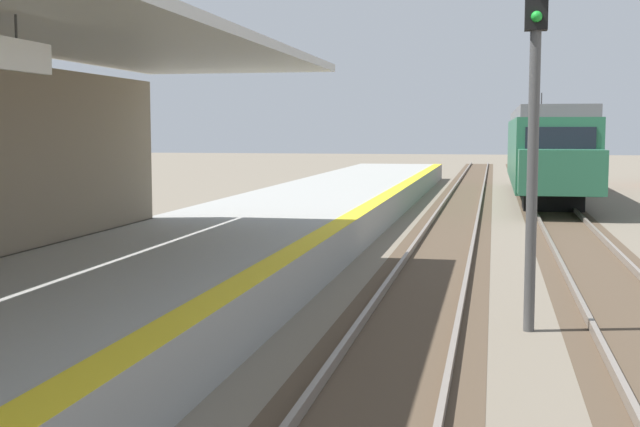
% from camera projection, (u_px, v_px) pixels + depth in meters
% --- Properties ---
extents(station_platform, '(5.00, 80.00, 0.91)m').
position_uv_depth(station_platform, '(136.00, 288.00, 13.66)').
color(station_platform, '#999993').
rests_on(station_platform, ground).
extents(track_pair_nearest_platform, '(2.34, 120.00, 0.16)m').
position_uv_depth(track_pair_nearest_platform, '(429.00, 280.00, 16.72)').
color(track_pair_nearest_platform, '#4C3D2D').
rests_on(track_pair_nearest_platform, ground).
extents(track_pair_middle, '(2.34, 120.00, 0.16)m').
position_uv_depth(track_pair_middle, '(610.00, 286.00, 16.05)').
color(track_pair_middle, '#4C3D2D').
rests_on(track_pair_middle, ground).
extents(approaching_train, '(2.93, 19.60, 4.76)m').
position_uv_depth(approaching_train, '(545.00, 149.00, 37.21)').
color(approaching_train, '#286647').
rests_on(approaching_train, ground).
extents(rail_signal_post, '(0.32, 0.34, 5.20)m').
position_uv_depth(rail_signal_post, '(534.00, 115.00, 12.33)').
color(rail_signal_post, '#4C4C4C').
rests_on(rail_signal_post, ground).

